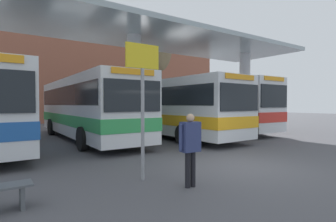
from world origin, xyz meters
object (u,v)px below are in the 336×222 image
(poplar_tree_behind_left, at_px, (160,45))
(transit_bus_right_bay, at_px, (163,106))
(pedestrian_waiting, at_px, (190,142))
(transit_bus_far_right_bay, at_px, (206,104))
(transit_bus_center_bay, at_px, (86,106))
(info_sign_platform, at_px, (143,84))

(poplar_tree_behind_left, bearing_deg, transit_bus_right_bay, -121.06)
(transit_bus_right_bay, distance_m, pedestrian_waiting, 9.78)
(transit_bus_far_right_bay, distance_m, poplar_tree_behind_left, 7.23)
(transit_bus_center_bay, bearing_deg, info_sign_platform, 82.35)
(transit_bus_far_right_bay, bearing_deg, transit_bus_center_bay, 0.23)
(pedestrian_waiting, bearing_deg, transit_bus_right_bay, 62.06)
(poplar_tree_behind_left, bearing_deg, info_sign_platform, -124.15)
(transit_bus_right_bay, distance_m, info_sign_platform, 9.19)
(transit_bus_center_bay, bearing_deg, transit_bus_far_right_bay, 179.14)
(transit_bus_center_bay, height_order, poplar_tree_behind_left, poplar_tree_behind_left)
(info_sign_platform, bearing_deg, transit_bus_far_right_bay, 40.44)
(transit_bus_right_bay, bearing_deg, info_sign_platform, 52.04)
(transit_bus_far_right_bay, height_order, info_sign_platform, transit_bus_far_right_bay)
(info_sign_platform, relative_size, poplar_tree_behind_left, 0.36)
(transit_bus_center_bay, xyz_separation_m, info_sign_platform, (-1.18, -8.48, 0.60))
(transit_bus_center_bay, bearing_deg, transit_bus_right_bay, 165.72)
(transit_bus_center_bay, height_order, transit_bus_far_right_bay, transit_bus_far_right_bay)
(transit_bus_center_bay, bearing_deg, poplar_tree_behind_left, -147.76)
(transit_bus_right_bay, height_order, transit_bus_far_right_bay, transit_bus_far_right_bay)
(transit_bus_right_bay, relative_size, transit_bus_far_right_bay, 1.02)
(transit_bus_right_bay, distance_m, transit_bus_far_right_bay, 4.39)
(info_sign_platform, relative_size, pedestrian_waiting, 2.01)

